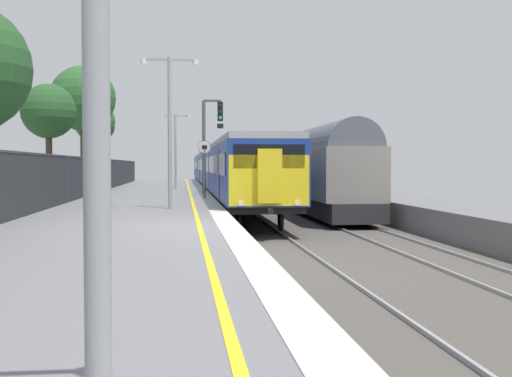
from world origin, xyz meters
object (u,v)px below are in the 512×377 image
object	(u,v)px
commuter_train_at_platform	(219,169)
speed_limit_sign	(204,162)
freight_train_adjacent_track	(271,167)
background_tree_back	(82,101)
platform_lamp_far	(176,144)
background_tree_centre	(96,123)
background_tree_right	(48,114)
platform_lamp_mid	(170,119)
signal_gantry	(209,135)

from	to	relation	value
commuter_train_at_platform	speed_limit_sign	world-z (taller)	commuter_train_at_platform
freight_train_adjacent_track	background_tree_back	bearing A→B (deg)	-154.68
platform_lamp_far	commuter_train_at_platform	bearing A→B (deg)	69.04
freight_train_adjacent_track	background_tree_back	distance (m)	15.45
background_tree_centre	background_tree_right	size ratio (longest dim) A/B	1.14
commuter_train_at_platform	speed_limit_sign	size ratio (longest dim) A/B	22.78
background_tree_back	background_tree_centre	bearing A→B (deg)	92.45
commuter_train_at_platform	platform_lamp_mid	distance (m)	28.56
signal_gantry	platform_lamp_mid	size ratio (longest dim) A/B	0.93
background_tree_right	platform_lamp_far	bearing A→B (deg)	43.91
speed_limit_sign	commuter_train_at_platform	bearing A→B (deg)	85.05
commuter_train_at_platform	signal_gantry	size ratio (longest dim) A/B	12.28
commuter_train_at_platform	signal_gantry	distance (m)	17.65
platform_lamp_far	background_tree_right	xyz separation A→B (m)	(-6.76, -6.50, 1.40)
signal_gantry	platform_lamp_far	world-z (taller)	signal_gantry
background_tree_centre	background_tree_back	size ratio (longest dim) A/B	0.84
speed_limit_sign	platform_lamp_mid	size ratio (longest dim) A/B	0.50
platform_lamp_far	speed_limit_sign	bearing A→B (deg)	-83.49
platform_lamp_far	background_tree_right	distance (m)	9.48
background_tree_centre	background_tree_right	distance (m)	18.00
background_tree_right	speed_limit_sign	bearing A→B (deg)	-37.03
freight_train_adjacent_track	speed_limit_sign	distance (m)	21.05
freight_train_adjacent_track	background_tree_right	distance (m)	20.07
speed_limit_sign	freight_train_adjacent_track	bearing A→B (deg)	73.87
platform_lamp_far	background_tree_right	world-z (taller)	background_tree_right
background_tree_back	freight_train_adjacent_track	bearing A→B (deg)	25.32
signal_gantry	background_tree_back	distance (m)	13.11
freight_train_adjacent_track	speed_limit_sign	bearing A→B (deg)	-106.13
freight_train_adjacent_track	speed_limit_sign	world-z (taller)	freight_train_adjacent_track
platform_lamp_mid	background_tree_back	world-z (taller)	background_tree_back
platform_lamp_mid	background_tree_centre	bearing A→B (deg)	101.83
platform_lamp_mid	platform_lamp_far	xyz separation A→B (m)	(-0.00, 19.71, -0.25)
background_tree_centre	signal_gantry	bearing A→B (deg)	-67.70
platform_lamp_mid	background_tree_right	size ratio (longest dim) A/B	0.90
signal_gantry	background_tree_right	size ratio (longest dim) A/B	0.83
background_tree_back	speed_limit_sign	bearing A→B (deg)	-61.48
commuter_train_at_platform	platform_lamp_mid	bearing A→B (deg)	-96.64
commuter_train_at_platform	background_tree_back	bearing A→B (deg)	-141.74
commuter_train_at_platform	background_tree_right	xyz separation A→B (m)	(-10.05, -15.10, 3.04)
freight_train_adjacent_track	signal_gantry	xyz separation A→B (m)	(-5.48, -16.43, 1.69)
freight_train_adjacent_track	background_tree_right	bearing A→B (deg)	-135.05
speed_limit_sign	platform_lamp_far	world-z (taller)	platform_lamp_far
speed_limit_sign	platform_lamp_mid	xyz separation A→B (m)	(-1.45, -7.02, 1.46)
commuter_train_at_platform	speed_limit_sign	bearing A→B (deg)	-94.95
freight_train_adjacent_track	background_tree_centre	world-z (taller)	background_tree_centre
platform_lamp_mid	background_tree_back	size ratio (longest dim) A/B	0.66
commuter_train_at_platform	platform_lamp_far	world-z (taller)	platform_lamp_far
background_tree_right	background_tree_back	distance (m)	7.86
signal_gantry	speed_limit_sign	bearing A→B (deg)	-95.65
background_tree_centre	freight_train_adjacent_track	bearing A→B (deg)	-15.95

